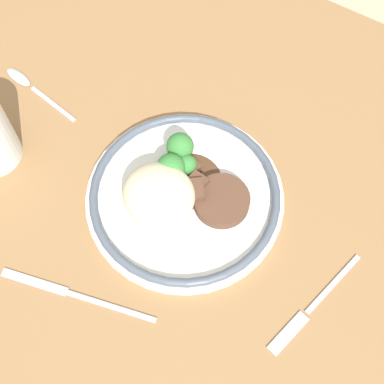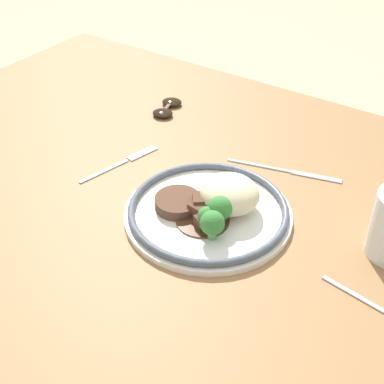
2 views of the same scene
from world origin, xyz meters
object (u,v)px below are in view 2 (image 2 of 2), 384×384
Objects in this scene: plate at (212,208)px; sunglasses at (167,108)px; knife at (288,171)px; fork at (127,161)px.

plate is 0.38m from sunglasses.
plate is 1.32× the size of knife.
plate is at bearing -89.42° from fork.
fork is at bearing 167.55° from plate.
fork is at bearing -167.05° from knife.
knife is 0.33m from sunglasses.
sunglasses is at bearing 28.21° from fork.
knife is at bearing -25.94° from sunglasses.
plate is at bearing -57.01° from sunglasses.
fork is 0.30m from knife.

